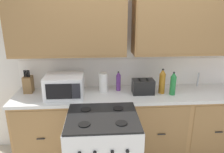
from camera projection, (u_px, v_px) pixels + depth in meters
wall_unit at (129, 35)px, 2.82m from camera, size 4.20×0.40×2.51m
counter_run at (129, 123)px, 3.00m from camera, size 3.03×0.64×0.93m
microwave at (64, 86)px, 2.73m from camera, size 0.48×0.37×0.28m
toaster at (143, 87)px, 2.84m from camera, size 0.28×0.18×0.19m
knife_block at (28, 84)px, 2.87m from camera, size 0.11×0.14×0.31m
sink_faucet at (198, 79)px, 3.10m from camera, size 0.02×0.02×0.20m
paper_towel_roll at (103, 82)px, 2.89m from camera, size 0.12×0.12×0.26m
bottle_violet at (118, 81)px, 2.93m from camera, size 0.06×0.06×0.27m
bottle_green at (173, 84)px, 2.78m from camera, size 0.07×0.07×0.31m
bottle_amber at (162, 81)px, 2.83m from camera, size 0.08×0.08×0.33m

